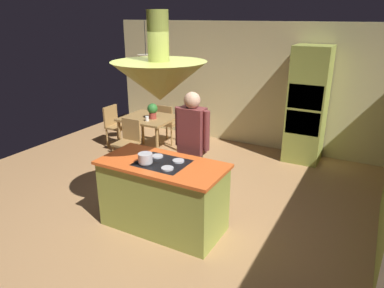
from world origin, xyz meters
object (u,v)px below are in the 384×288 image
chair_by_back_wall (167,121)px  chair_at_corner (115,123)px  dining_table (149,122)px  chair_facing_island (128,139)px  oven_tower (307,106)px  cup_on_table (147,119)px  cooking_pot_on_cooktop (145,158)px  kitchen_island (163,195)px  potted_plant_on_table (153,110)px  person_at_island (192,143)px

chair_by_back_wall → chair_at_corner: 1.10m
dining_table → chair_facing_island: bearing=-90.0°
oven_tower → chair_facing_island: bearing=-147.2°
cup_on_table → cooking_pot_on_cooktop: size_ratio=0.50×
chair_at_corner → cooking_pot_on_cooktop: 3.33m
kitchen_island → chair_facing_island: 2.23m
oven_tower → chair_at_corner: (-3.68, -1.14, -0.58)m
cooking_pot_on_cooktop → cup_on_table: bearing=125.2°
dining_table → chair_by_back_wall: size_ratio=1.16×
kitchen_island → cup_on_table: 2.48m
potted_plant_on_table → cooking_pot_on_cooktop: (1.41, -2.20, 0.08)m
chair_facing_island → chair_by_back_wall: 1.32m
oven_tower → dining_table: 3.05m
oven_tower → cup_on_table: oven_tower is taller
chair_at_corner → cooking_pot_on_cooktop: (2.42, -2.23, 0.50)m
chair_at_corner → person_at_island: bearing=-118.4°
chair_by_back_wall → cup_on_table: 0.94m
kitchen_island → potted_plant_on_table: 2.64m
potted_plant_on_table → cooking_pot_on_cooktop: cooking_pot_on_cooktop is taller
cup_on_table → cooking_pot_on_cooktop: cooking_pot_on_cooktop is taller
dining_table → person_at_island: size_ratio=0.59×
chair_facing_island → potted_plant_on_table: 0.77m
potted_plant_on_table → chair_at_corner: bearing=178.2°
chair_by_back_wall → chair_at_corner: bearing=36.8°
dining_table → potted_plant_on_table: 0.30m
chair_at_corner → potted_plant_on_table: potted_plant_on_table is taller
kitchen_island → cup_on_table: (-1.58, 1.88, 0.34)m
person_at_island → potted_plant_on_table: bearing=139.5°
potted_plant_on_table → cup_on_table: 0.23m
potted_plant_on_table → cooking_pot_on_cooktop: bearing=-57.2°
oven_tower → chair_by_back_wall: 2.90m
person_at_island → chair_at_corner: (-2.65, 1.43, -0.48)m
dining_table → person_at_island: bearing=-39.0°
kitchen_island → oven_tower: (1.10, 3.24, 0.62)m
kitchen_island → cup_on_table: size_ratio=18.03×
kitchen_island → chair_by_back_wall: 3.24m
potted_plant_on_table → chair_by_back_wall: bearing=100.2°
oven_tower → person_at_island: (-1.04, -2.57, -0.10)m
oven_tower → potted_plant_on_table: 2.93m
potted_plant_on_table → cup_on_table: size_ratio=3.33×
person_at_island → cup_on_table: person_at_island is taller
oven_tower → potted_plant_on_table: bearing=-156.3°
chair_facing_island → cup_on_table: chair_facing_island is taller
kitchen_island → potted_plant_on_table: potted_plant_on_table is taller
oven_tower → chair_by_back_wall: bearing=-170.3°
dining_table → kitchen_island: bearing=-51.0°
oven_tower → cup_on_table: 3.02m
oven_tower → cup_on_table: size_ratio=24.07×
chair_facing_island → cooking_pot_on_cooktop: size_ratio=4.83×
chair_facing_island → chair_at_corner: (-0.88, 0.66, 0.00)m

